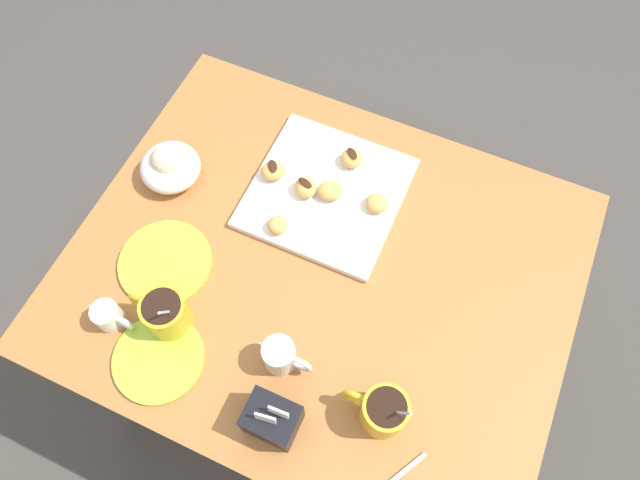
# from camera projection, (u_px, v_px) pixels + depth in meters

# --- Properties ---
(ground_plane) EXTENTS (8.00, 8.00, 0.00)m
(ground_plane) POSITION_uv_depth(u_px,v_px,m) (320.00, 361.00, 1.81)
(ground_plane) COLOR #423D38
(dining_table) EXTENTS (0.99, 0.81, 0.74)m
(dining_table) POSITION_uv_depth(u_px,v_px,m) (321.00, 293.00, 1.27)
(dining_table) COLOR #A36633
(dining_table) RESTS_ON ground_plane
(pastry_plate_square) EXTENTS (0.31, 0.31, 0.02)m
(pastry_plate_square) POSITION_uv_depth(u_px,v_px,m) (327.00, 193.00, 1.21)
(pastry_plate_square) COLOR white
(pastry_plate_square) RESTS_ON dining_table
(coffee_mug_mustard_left) EXTENTS (0.12, 0.08, 0.14)m
(coffee_mug_mustard_left) POSITION_uv_depth(u_px,v_px,m) (383.00, 411.00, 0.98)
(coffee_mug_mustard_left) COLOR gold
(coffee_mug_mustard_left) RESTS_ON dining_table
(coffee_mug_mustard_right) EXTENTS (0.12, 0.08, 0.13)m
(coffee_mug_mustard_right) POSITION_uv_depth(u_px,v_px,m) (165.00, 313.00, 1.05)
(coffee_mug_mustard_right) COLOR gold
(coffee_mug_mustard_right) RESTS_ON dining_table
(cream_pitcher_white) EXTENTS (0.10, 0.06, 0.07)m
(cream_pitcher_white) POSITION_uv_depth(u_px,v_px,m) (280.00, 355.00, 1.03)
(cream_pitcher_white) COLOR white
(cream_pitcher_white) RESTS_ON dining_table
(sugar_caddy) EXTENTS (0.09, 0.07, 0.11)m
(sugar_caddy) POSITION_uv_depth(u_px,v_px,m) (272.00, 419.00, 0.98)
(sugar_caddy) COLOR black
(sugar_caddy) RESTS_ON dining_table
(ice_cream_bowl) EXTENTS (0.13, 0.13, 0.09)m
(ice_cream_bowl) POSITION_uv_depth(u_px,v_px,m) (170.00, 166.00, 1.20)
(ice_cream_bowl) COLOR white
(ice_cream_bowl) RESTS_ON dining_table
(chocolate_sauce_pitcher) EXTENTS (0.09, 0.05, 0.06)m
(chocolate_sauce_pitcher) POSITION_uv_depth(u_px,v_px,m) (108.00, 315.00, 1.07)
(chocolate_sauce_pitcher) COLOR white
(chocolate_sauce_pitcher) RESTS_ON dining_table
(saucer_lime_left) EXTENTS (0.19, 0.19, 0.01)m
(saucer_lime_left) POSITION_uv_depth(u_px,v_px,m) (165.00, 263.00, 1.15)
(saucer_lime_left) COLOR #9EC633
(saucer_lime_left) RESTS_ON dining_table
(saucer_lime_right) EXTENTS (0.17, 0.17, 0.01)m
(saucer_lime_right) POSITION_uv_depth(u_px,v_px,m) (159.00, 359.00, 1.06)
(saucer_lime_right) COLOR #9EC633
(saucer_lime_right) RESTS_ON dining_table
(beignet_0) EXTENTS (0.05, 0.05, 0.03)m
(beignet_0) POSITION_uv_depth(u_px,v_px,m) (377.00, 203.00, 1.18)
(beignet_0) COLOR #DBA351
(beignet_0) RESTS_ON pastry_plate_square
(beignet_1) EXTENTS (0.07, 0.06, 0.03)m
(beignet_1) POSITION_uv_depth(u_px,v_px,m) (330.00, 191.00, 1.19)
(beignet_1) COLOR #DBA351
(beignet_1) RESTS_ON pastry_plate_square
(beignet_2) EXTENTS (0.07, 0.07, 0.03)m
(beignet_2) POSITION_uv_depth(u_px,v_px,m) (273.00, 171.00, 1.21)
(beignet_2) COLOR #DBA351
(beignet_2) RESTS_ON pastry_plate_square
(chocolate_drizzle_2) EXTENTS (0.03, 0.04, 0.00)m
(chocolate_drizzle_2) POSITION_uv_depth(u_px,v_px,m) (273.00, 166.00, 1.19)
(chocolate_drizzle_2) COLOR #381E11
(chocolate_drizzle_2) RESTS_ON beignet_2
(beignet_3) EXTENTS (0.05, 0.05, 0.03)m
(beignet_3) POSITION_uv_depth(u_px,v_px,m) (278.00, 225.00, 1.15)
(beignet_3) COLOR #DBA351
(beignet_3) RESTS_ON pastry_plate_square
(beignet_4) EXTENTS (0.07, 0.06, 0.04)m
(beignet_4) POSITION_uv_depth(u_px,v_px,m) (305.00, 188.00, 1.19)
(beignet_4) COLOR #DBA351
(beignet_4) RESTS_ON pastry_plate_square
(chocolate_drizzle_4) EXTENTS (0.04, 0.02, 0.00)m
(chocolate_drizzle_4) POSITION_uv_depth(u_px,v_px,m) (305.00, 183.00, 1.17)
(chocolate_drizzle_4) COLOR #381E11
(chocolate_drizzle_4) RESTS_ON beignet_4
(beignet_5) EXTENTS (0.06, 0.06, 0.03)m
(beignet_5) POSITION_uv_depth(u_px,v_px,m) (352.00, 158.00, 1.22)
(beignet_5) COLOR #DBA351
(beignet_5) RESTS_ON pastry_plate_square
(chocolate_drizzle_5) EXTENTS (0.04, 0.03, 0.00)m
(chocolate_drizzle_5) POSITION_uv_depth(u_px,v_px,m) (352.00, 153.00, 1.21)
(chocolate_drizzle_5) COLOR #381E11
(chocolate_drizzle_5) RESTS_ON beignet_5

